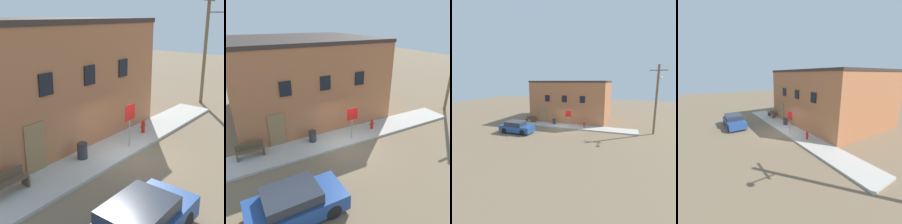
{
  "view_description": "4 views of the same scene",
  "coord_description": "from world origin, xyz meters",
  "views": [
    {
      "loc": [
        -10.9,
        -7.48,
        6.31
      ],
      "look_at": [
        -0.14,
        1.08,
        2.0
      ],
      "focal_mm": 50.0,
      "sensor_mm": 36.0,
      "label": 1
    },
    {
      "loc": [
        -6.17,
        -9.99,
        7.33
      ],
      "look_at": [
        -0.14,
        1.08,
        2.0
      ],
      "focal_mm": 35.0,
      "sensor_mm": 36.0,
      "label": 2
    },
    {
      "loc": [
        7.51,
        -20.6,
        6.05
      ],
      "look_at": [
        -0.14,
        1.08,
        2.0
      ],
      "focal_mm": 28.0,
      "sensor_mm": 36.0,
      "label": 3
    },
    {
      "loc": [
        12.11,
        -6.57,
        5.64
      ],
      "look_at": [
        -0.14,
        1.08,
        2.0
      ],
      "focal_mm": 24.0,
      "sensor_mm": 36.0,
      "label": 4
    }
  ],
  "objects": [
    {
      "name": "ground_plane",
      "position": [
        0.0,
        0.0,
        0.0
      ],
      "size": [
        80.0,
        80.0,
        0.0
      ],
      "primitive_type": "plane",
      "color": "#7A664C"
    },
    {
      "name": "trash_bin",
      "position": [
        -1.76,
        1.48,
        0.51
      ],
      "size": [
        0.49,
        0.49,
        0.73
      ],
      "color": "#333338",
      "rests_on": "sidewalk"
    },
    {
      "name": "stop_sign",
      "position": [
        0.61,
        0.59,
        1.65
      ],
      "size": [
        0.76,
        0.06,
        2.13
      ],
      "color": "gray",
      "rests_on": "sidewalk"
    },
    {
      "name": "parked_car",
      "position": [
        -4.51,
        -3.46,
        0.66
      ],
      "size": [
        3.92,
        1.78,
        1.36
      ],
      "color": "black",
      "rests_on": "ground"
    },
    {
      "name": "fire_hydrant",
      "position": [
        2.61,
        1.11,
        0.5
      ],
      "size": [
        0.41,
        0.19,
        0.7
      ],
      "color": "red",
      "rests_on": "sidewalk"
    },
    {
      "name": "bench",
      "position": [
        -5.52,
        1.58,
        0.55
      ],
      "size": [
        1.53,
        0.44,
        0.82
      ],
      "color": "brown",
      "rests_on": "sidewalk"
    },
    {
      "name": "brick_building",
      "position": [
        -0.48,
        7.05,
        3.07
      ],
      "size": [
        11.12,
        9.9,
        6.13
      ],
      "color": "#B26B42",
      "rests_on": "ground"
    },
    {
      "name": "sidewalk",
      "position": [
        0.0,
        1.08,
        0.07
      ],
      "size": [
        18.4,
        2.16,
        0.15
      ],
      "color": "#BCB7AD",
      "rests_on": "ground"
    }
  ]
}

